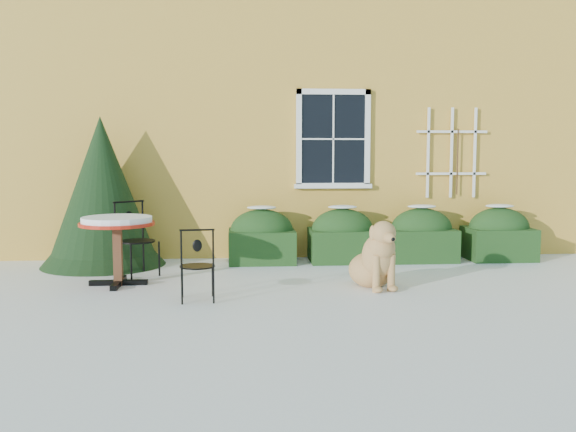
{
  "coord_description": "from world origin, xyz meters",
  "views": [
    {
      "loc": [
        -0.67,
        -7.6,
        1.76
      ],
      "look_at": [
        0.0,
        1.0,
        0.9
      ],
      "focal_mm": 40.0,
      "sensor_mm": 36.0,
      "label": 1
    }
  ],
  "objects": [
    {
      "name": "hedge_row",
      "position": [
        1.65,
        2.55,
        0.4
      ],
      "size": [
        4.95,
        0.8,
        0.91
      ],
      "color": "#163313",
      "rests_on": "ground"
    },
    {
      "name": "bistro_table",
      "position": [
        -2.27,
        0.94,
        0.76
      ],
      "size": [
        0.98,
        0.98,
        0.91
      ],
      "rotation": [
        0.0,
        0.0,
        0.02
      ],
      "color": "black",
      "rests_on": "ground"
    },
    {
      "name": "ground",
      "position": [
        0.0,
        0.0,
        0.0
      ],
      "size": [
        80.0,
        80.0,
        0.0
      ],
      "primitive_type": "plane",
      "color": "white",
      "rests_on": "ground"
    },
    {
      "name": "evergreen_shrub",
      "position": [
        -2.77,
        2.5,
        0.93
      ],
      "size": [
        1.91,
        1.91,
        2.31
      ],
      "rotation": [
        0.0,
        0.0,
        0.3
      ],
      "color": "black",
      "rests_on": "ground"
    },
    {
      "name": "patio_chair_near",
      "position": [
        -1.16,
        -0.07,
        0.44
      ],
      "size": [
        0.43,
        0.42,
        0.88
      ],
      "rotation": [
        0.0,
        0.0,
        3.22
      ],
      "color": "black",
      "rests_on": "ground"
    },
    {
      "name": "house",
      "position": [
        0.0,
        7.0,
        3.22
      ],
      "size": [
        12.4,
        8.4,
        6.4
      ],
      "color": "#F0B645",
      "rests_on": "ground"
    },
    {
      "name": "patio_chair_far",
      "position": [
        -2.14,
        1.61,
        0.53
      ],
      "size": [
        0.66,
        0.66,
        1.06
      ],
      "rotation": [
        0.0,
        0.0,
        0.66
      ],
      "color": "black",
      "rests_on": "ground"
    },
    {
      "name": "dog",
      "position": [
        1.11,
        0.49,
        0.37
      ],
      "size": [
        0.72,
        1.04,
        0.92
      ],
      "rotation": [
        0.0,
        0.0,
        0.26
      ],
      "color": "tan",
      "rests_on": "ground"
    }
  ]
}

